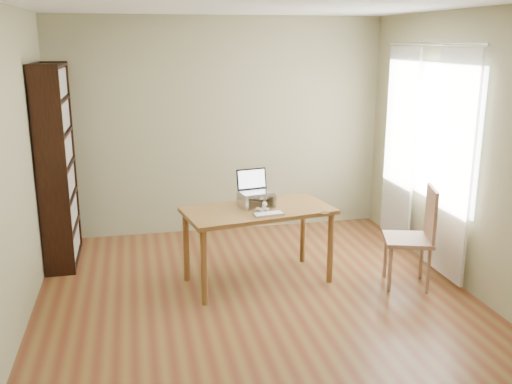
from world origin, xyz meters
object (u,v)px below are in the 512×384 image
desk (258,218)px  chair (416,232)px  cat (254,199)px  keyboard (269,214)px  bookshelf (57,166)px  laptop (255,186)px

desk → chair: bearing=-25.4°
cat → chair: (1.48, -0.51, -0.28)m
keyboard → chair: bearing=-13.2°
keyboard → desk: bearing=97.0°
keyboard → cat: cat is taller
chair → desk: bearing=-177.2°
bookshelf → chair: size_ratio=2.13×
keyboard → chair: (1.41, -0.18, -0.22)m
desk → laptop: bearing=79.8°
bookshelf → desk: bearing=-27.1°
bookshelf → keyboard: size_ratio=7.08×
bookshelf → cat: bearing=-24.6°
keyboard → chair: 1.44m
desk → keyboard: (0.05, -0.22, 0.11)m
laptop → cat: laptop is taller
cat → desk: bearing=-100.2°
desk → cat: size_ratio=3.11×
keyboard → cat: 0.34m
laptop → chair: bearing=-30.2°
bookshelf → laptop: (1.93, -0.85, -0.11)m
laptop → keyboard: bearing=-92.0°
laptop → keyboard: (0.05, -0.35, -0.18)m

